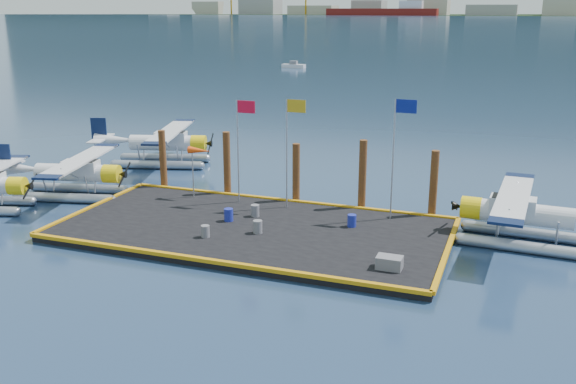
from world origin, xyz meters
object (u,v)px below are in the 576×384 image
(seaplane_d, at_px, (520,217))
(windsock, at_px, (199,152))
(drum_1, at_px, (258,227))
(crate, at_px, (389,263))
(seaplane_c, at_px, (166,145))
(piling_3, at_px, (362,177))
(drum_5, at_px, (255,211))
(piling_1, at_px, (227,166))
(seaplane_b, at_px, (76,175))
(piling_0, at_px, (163,161))
(piling_4, at_px, (433,186))
(piling_2, at_px, (296,175))
(drum_2, at_px, (352,221))
(flagpole_red, at_px, (241,135))
(flagpole_blue, at_px, (398,141))
(drum_0, at_px, (229,215))
(flagpole_yellow, at_px, (290,137))
(drum_3, at_px, (205,231))

(seaplane_d, relative_size, windsock, 3.03)
(drum_1, relative_size, crate, 0.59)
(seaplane_c, relative_size, piling_3, 2.31)
(drum_5, xyz_separation_m, piling_1, (-3.45, 3.76, 1.37))
(seaplane_b, height_order, seaplane_d, seaplane_d)
(seaplane_b, distance_m, crate, 21.44)
(piling_0, distance_m, piling_4, 17.00)
(piling_1, height_order, piling_2, piling_1)
(seaplane_b, bearing_deg, windsock, 87.22)
(piling_2, xyz_separation_m, piling_4, (8.00, 0.00, 0.10))
(seaplane_c, height_order, drum_2, seaplane_c)
(drum_2, distance_m, flagpole_red, 8.29)
(seaplane_c, height_order, windsock, seaplane_c)
(drum_5, bearing_deg, piling_1, 132.51)
(flagpole_blue, bearing_deg, piling_0, 173.99)
(piling_3, height_order, piling_4, piling_3)
(drum_1, distance_m, piling_0, 11.12)
(flagpole_blue, bearing_deg, drum_5, -163.37)
(drum_0, distance_m, drum_1, 2.53)
(windsock, xyz_separation_m, piling_3, (9.53, 1.60, -1.08))
(drum_1, bearing_deg, piling_2, 91.24)
(drum_2, relative_size, crate, 0.57)
(drum_0, xyz_separation_m, drum_2, (6.44, 1.39, -0.02))
(drum_1, relative_size, flagpole_yellow, 0.11)
(drum_0, distance_m, flagpole_blue, 9.77)
(piling_4, bearing_deg, drum_5, -157.42)
(drum_5, bearing_deg, drum_2, 1.82)
(drum_3, xyz_separation_m, piling_0, (-6.92, 7.67, 1.30))
(seaplane_d, height_order, flagpole_red, flagpole_red)
(drum_2, distance_m, crate, 5.72)
(seaplane_d, xyz_separation_m, piling_1, (-17.08, 2.24, 0.64))
(drum_0, bearing_deg, piling_3, 39.37)
(seaplane_d, height_order, piling_1, piling_1)
(drum_0, bearing_deg, piling_1, 115.97)
(flagpole_yellow, height_order, piling_2, flagpole_yellow)
(drum_1, distance_m, flagpole_red, 6.58)
(crate, height_order, flagpole_yellow, flagpole_yellow)
(piling_3, distance_m, piling_4, 4.00)
(windsock, relative_size, piling_4, 0.78)
(drum_0, xyz_separation_m, flagpole_yellow, (2.27, 3.38, 3.77))
(drum_0, bearing_deg, crate, -20.32)
(drum_1, height_order, drum_5, drum_1)
(seaplane_c, height_order, flagpole_red, flagpole_red)
(windsock, bearing_deg, drum_5, -25.81)
(drum_0, bearing_deg, drum_1, -29.08)
(flagpole_blue, relative_size, piling_2, 1.71)
(flagpole_blue, relative_size, piling_0, 1.62)
(piling_3, bearing_deg, flagpole_yellow, -157.15)
(flagpole_red, distance_m, flagpole_yellow, 3.00)
(piling_2, height_order, piling_4, piling_4)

